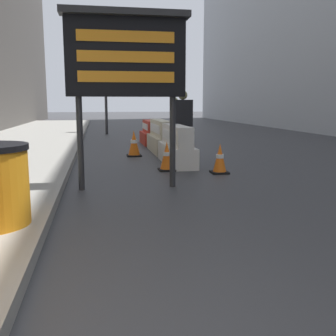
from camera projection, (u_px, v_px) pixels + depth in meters
message_board at (126, 57)px, 6.24m from camera, size 2.02×0.36×2.84m
jersey_barrier_white at (176, 147)px, 9.15m from camera, size 0.57×2.06×0.90m
jersey_barrier_cream at (161, 138)px, 11.38m from camera, size 0.56×2.18×0.92m
jersey_barrier_red_striped at (150, 134)px, 13.60m from camera, size 0.59×1.72×0.81m
traffic_cone_near at (134, 144)px, 10.48m from camera, size 0.39×0.39×0.69m
traffic_cone_mid at (220, 159)px, 7.93m from camera, size 0.34×0.34×0.61m
traffic_cone_far at (167, 156)px, 8.25m from camera, size 0.35×0.35×0.62m
traffic_light_near_curb at (105, 74)px, 17.30m from camera, size 0.28×0.45×3.64m
pedestrian_worker at (175, 116)px, 13.68m from camera, size 0.35×0.47×1.60m
pedestrian_passerby at (183, 119)px, 9.86m from camera, size 0.47×0.30×1.72m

